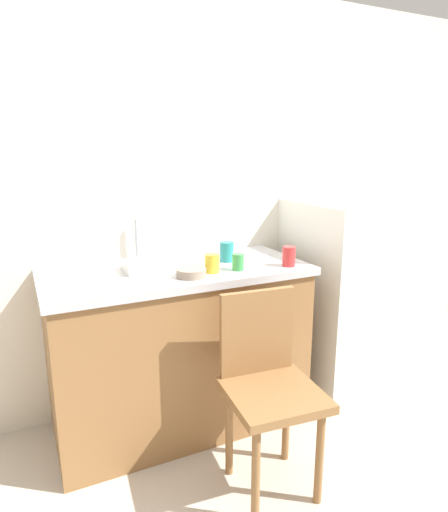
% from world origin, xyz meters
% --- Properties ---
extents(ground_plane, '(8.00, 8.00, 0.00)m').
position_xyz_m(ground_plane, '(0.00, 0.00, 0.00)').
color(ground_plane, '#BCB2A3').
extents(back_wall, '(4.80, 0.10, 2.40)m').
position_xyz_m(back_wall, '(0.00, 1.00, 1.20)').
color(back_wall, silver).
rests_on(back_wall, ground_plane).
extents(cabinet_base, '(1.33, 0.60, 0.86)m').
position_xyz_m(cabinet_base, '(-0.15, 0.65, 0.43)').
color(cabinet_base, olive).
rests_on(cabinet_base, ground_plane).
extents(countertop, '(1.37, 0.64, 0.04)m').
position_xyz_m(countertop, '(-0.15, 0.65, 0.88)').
color(countertop, '#B7B7BC').
rests_on(countertop, cabinet_base).
extents(faucet, '(0.02, 0.02, 0.23)m').
position_xyz_m(faucet, '(-0.29, 0.90, 1.02)').
color(faucet, '#B7B7BC').
rests_on(faucet, countertop).
extents(refrigerator, '(0.57, 0.64, 1.20)m').
position_xyz_m(refrigerator, '(0.95, 0.63, 0.60)').
color(refrigerator, silver).
rests_on(refrigerator, ground_plane).
extents(chair, '(0.43, 0.43, 0.89)m').
position_xyz_m(chair, '(0.06, 0.05, 0.50)').
color(chair, olive).
rests_on(chair, ground_plane).
extents(dish_tray, '(0.28, 0.20, 0.05)m').
position_xyz_m(dish_tray, '(-0.27, 0.68, 0.93)').
color(dish_tray, white).
rests_on(dish_tray, countertop).
extents(terracotta_bowl, '(0.15, 0.15, 0.04)m').
position_xyz_m(terracotta_bowl, '(-0.14, 0.47, 0.92)').
color(terracotta_bowl, gray).
rests_on(terracotta_bowl, countertop).
extents(cup_red, '(0.07, 0.07, 0.10)m').
position_xyz_m(cup_red, '(0.41, 0.44, 0.96)').
color(cup_red, red).
rests_on(cup_red, countertop).
extents(cup_yellow, '(0.08, 0.08, 0.09)m').
position_xyz_m(cup_yellow, '(-0.01, 0.50, 0.95)').
color(cup_yellow, yellow).
rests_on(cup_yellow, countertop).
extents(cup_teal, '(0.08, 0.08, 0.11)m').
position_xyz_m(cup_teal, '(0.15, 0.67, 0.96)').
color(cup_teal, teal).
rests_on(cup_teal, countertop).
extents(cup_green, '(0.06, 0.06, 0.09)m').
position_xyz_m(cup_green, '(0.13, 0.48, 0.95)').
color(cup_green, green).
rests_on(cup_green, countertop).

